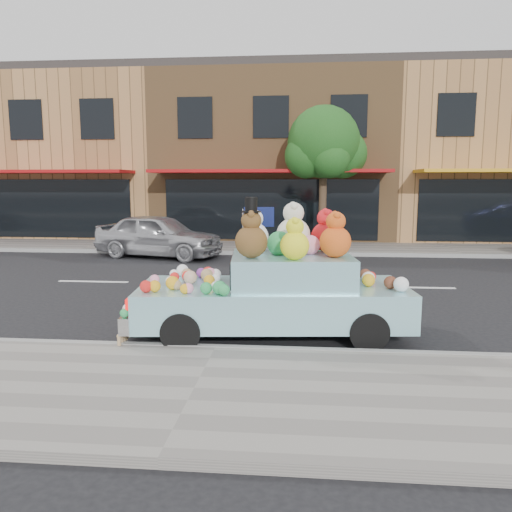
# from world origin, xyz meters

# --- Properties ---
(ground) EXTENTS (120.00, 120.00, 0.00)m
(ground) POSITION_xyz_m (0.00, 0.00, 0.00)
(ground) COLOR black
(ground) RESTS_ON ground
(near_sidewalk) EXTENTS (60.00, 3.00, 0.12)m
(near_sidewalk) POSITION_xyz_m (0.00, -6.50, 0.06)
(near_sidewalk) COLOR gray
(near_sidewalk) RESTS_ON ground
(far_sidewalk) EXTENTS (60.00, 3.00, 0.12)m
(far_sidewalk) POSITION_xyz_m (0.00, 6.50, 0.06)
(far_sidewalk) COLOR gray
(far_sidewalk) RESTS_ON ground
(near_kerb) EXTENTS (60.00, 0.12, 0.13)m
(near_kerb) POSITION_xyz_m (0.00, -5.00, 0.07)
(near_kerb) COLOR gray
(near_kerb) RESTS_ON ground
(far_kerb) EXTENTS (60.00, 0.12, 0.13)m
(far_kerb) POSITION_xyz_m (0.00, 5.00, 0.07)
(far_kerb) COLOR gray
(far_kerb) RESTS_ON ground
(storefront_left) EXTENTS (10.00, 9.80, 7.30)m
(storefront_left) POSITION_xyz_m (-10.00, 11.97, 3.64)
(storefront_left) COLOR #AD7A48
(storefront_left) RESTS_ON ground
(storefront_mid) EXTENTS (10.00, 9.80, 7.30)m
(storefront_mid) POSITION_xyz_m (0.00, 11.97, 3.64)
(storefront_mid) COLOR olive
(storefront_mid) RESTS_ON ground
(storefront_right) EXTENTS (10.00, 9.80, 7.30)m
(storefront_right) POSITION_xyz_m (10.00, 11.97, 3.64)
(storefront_right) COLOR #AD7A48
(storefront_right) RESTS_ON ground
(street_tree) EXTENTS (3.00, 2.70, 5.22)m
(street_tree) POSITION_xyz_m (2.03, 6.55, 3.69)
(street_tree) COLOR #38281C
(street_tree) RESTS_ON ground
(car_silver) EXTENTS (4.60, 2.79, 1.46)m
(car_silver) POSITION_xyz_m (-3.51, 4.23, 0.73)
(car_silver) COLOR #B9B9BE
(car_silver) RESTS_ON ground
(art_car) EXTENTS (4.63, 2.16, 2.28)m
(art_car) POSITION_xyz_m (0.83, -4.02, 0.81)
(art_car) COLOR black
(art_car) RESTS_ON ground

